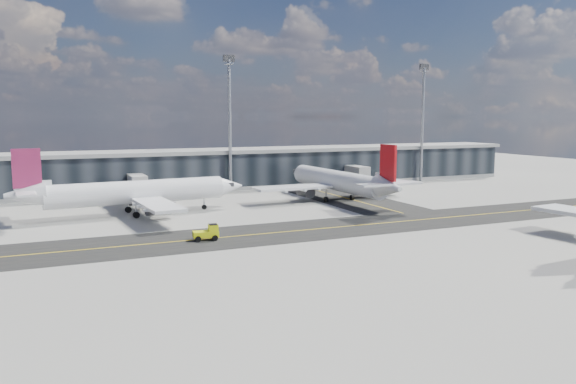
% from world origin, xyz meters
% --- Properties ---
extents(ground, '(300.00, 300.00, 0.00)m').
position_xyz_m(ground, '(0.00, 0.00, 0.00)').
color(ground, gray).
rests_on(ground, ground).
extents(taxiway_lanes, '(180.00, 63.00, 0.03)m').
position_xyz_m(taxiway_lanes, '(3.91, 10.74, 0.01)').
color(taxiway_lanes, black).
rests_on(taxiway_lanes, ground).
extents(terminal_concourse, '(152.00, 19.80, 8.80)m').
position_xyz_m(terminal_concourse, '(0.04, 54.93, 4.09)').
color(terminal_concourse, black).
rests_on(terminal_concourse, ground).
extents(floodlight_masts, '(102.50, 0.70, 28.90)m').
position_xyz_m(floodlight_masts, '(0.00, 48.00, 15.61)').
color(floodlight_masts, gray).
rests_on(floodlight_masts, ground).
extents(airliner_af, '(38.38, 32.75, 11.36)m').
position_xyz_m(airliner_af, '(-23.53, 26.27, 3.75)').
color(airliner_af, white).
rests_on(airliner_af, ground).
extents(airliner_redtail, '(33.04, 38.81, 11.51)m').
position_xyz_m(airliner_redtail, '(14.81, 26.88, 3.80)').
color(airliner_redtail, white).
rests_on(airliner_redtail, ground).
extents(baggage_tug, '(3.47, 2.07, 2.06)m').
position_xyz_m(baggage_tug, '(-17.53, 3.22, 1.03)').
color(baggage_tug, '#D9E40C').
rests_on(baggage_tug, ground).
extents(service_van, '(4.42, 6.36, 1.61)m').
position_xyz_m(service_van, '(25.47, 37.75, 0.81)').
color(service_van, white).
rests_on(service_van, ground).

